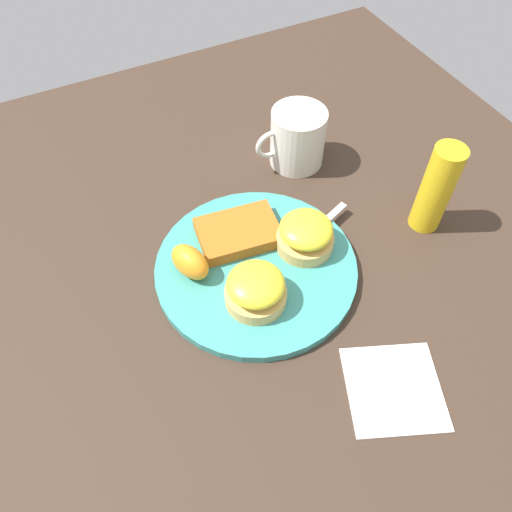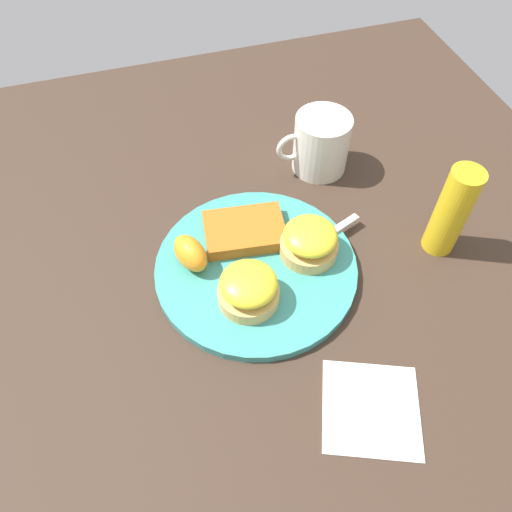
{
  "view_description": "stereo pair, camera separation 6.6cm",
  "coord_description": "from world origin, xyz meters",
  "px_view_note": "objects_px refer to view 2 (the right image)",
  "views": [
    {
      "loc": [
        0.18,
        0.36,
        0.56
      ],
      "look_at": [
        0.0,
        0.0,
        0.03
      ],
      "focal_mm": 35.0,
      "sensor_mm": 36.0,
      "label": 1
    },
    {
      "loc": [
        0.12,
        0.38,
        0.56
      ],
      "look_at": [
        0.0,
        0.0,
        0.03
      ],
      "focal_mm": 35.0,
      "sensor_mm": 36.0,
      "label": 2
    }
  ],
  "objects_px": {
    "sandwich_benedict_left": "(248,288)",
    "fork": "(289,260)",
    "sandwich_benedict_right": "(310,241)",
    "cup": "(320,144)",
    "orange_wedge": "(190,253)",
    "condiment_bottle": "(452,212)",
    "hashbrown_patty": "(242,231)"
  },
  "relations": [
    {
      "from": "sandwich_benedict_left",
      "to": "fork",
      "type": "bearing_deg",
      "value": -149.52
    },
    {
      "from": "hashbrown_patty",
      "to": "orange_wedge",
      "type": "bearing_deg",
      "value": 18.45
    },
    {
      "from": "fork",
      "to": "sandwich_benedict_left",
      "type": "bearing_deg",
      "value": 30.48
    },
    {
      "from": "fork",
      "to": "cup",
      "type": "height_order",
      "value": "cup"
    },
    {
      "from": "sandwich_benedict_right",
      "to": "fork",
      "type": "height_order",
      "value": "sandwich_benedict_right"
    },
    {
      "from": "sandwich_benedict_left",
      "to": "cup",
      "type": "xyz_separation_m",
      "value": [
        -0.18,
        -0.22,
        0.01
      ]
    },
    {
      "from": "condiment_bottle",
      "to": "hashbrown_patty",
      "type": "bearing_deg",
      "value": -18.12
    },
    {
      "from": "sandwich_benedict_right",
      "to": "fork",
      "type": "distance_m",
      "value": 0.04
    },
    {
      "from": "sandwich_benedict_left",
      "to": "sandwich_benedict_right",
      "type": "relative_size",
      "value": 1.0
    },
    {
      "from": "sandwich_benedict_left",
      "to": "sandwich_benedict_right",
      "type": "distance_m",
      "value": 0.11
    },
    {
      "from": "sandwich_benedict_left",
      "to": "sandwich_benedict_right",
      "type": "xyz_separation_m",
      "value": [
        -0.1,
        -0.05,
        0.0
      ]
    },
    {
      "from": "hashbrown_patty",
      "to": "orange_wedge",
      "type": "distance_m",
      "value": 0.08
    },
    {
      "from": "sandwich_benedict_right",
      "to": "cup",
      "type": "distance_m",
      "value": 0.19
    },
    {
      "from": "orange_wedge",
      "to": "cup",
      "type": "relative_size",
      "value": 0.51
    },
    {
      "from": "fork",
      "to": "hashbrown_patty",
      "type": "bearing_deg",
      "value": -51.56
    },
    {
      "from": "sandwich_benedict_right",
      "to": "fork",
      "type": "relative_size",
      "value": 0.37
    },
    {
      "from": "orange_wedge",
      "to": "hashbrown_patty",
      "type": "bearing_deg",
      "value": -161.55
    },
    {
      "from": "hashbrown_patty",
      "to": "cup",
      "type": "xyz_separation_m",
      "value": [
        -0.16,
        -0.12,
        0.02
      ]
    },
    {
      "from": "sandwich_benedict_right",
      "to": "hashbrown_patty",
      "type": "xyz_separation_m",
      "value": [
        0.08,
        -0.05,
        -0.01
      ]
    },
    {
      "from": "sandwich_benedict_right",
      "to": "fork",
      "type": "bearing_deg",
      "value": 13.78
    },
    {
      "from": "fork",
      "to": "cup",
      "type": "distance_m",
      "value": 0.21
    },
    {
      "from": "sandwich_benedict_right",
      "to": "orange_wedge",
      "type": "bearing_deg",
      "value": -10.29
    },
    {
      "from": "hashbrown_patty",
      "to": "condiment_bottle",
      "type": "height_order",
      "value": "condiment_bottle"
    },
    {
      "from": "sandwich_benedict_right",
      "to": "orange_wedge",
      "type": "height_order",
      "value": "sandwich_benedict_right"
    },
    {
      "from": "hashbrown_patty",
      "to": "orange_wedge",
      "type": "height_order",
      "value": "orange_wedge"
    },
    {
      "from": "sandwich_benedict_right",
      "to": "cup",
      "type": "height_order",
      "value": "cup"
    },
    {
      "from": "orange_wedge",
      "to": "fork",
      "type": "xyz_separation_m",
      "value": [
        -0.13,
        0.04,
        -0.02
      ]
    },
    {
      "from": "sandwich_benedict_right",
      "to": "condiment_bottle",
      "type": "xyz_separation_m",
      "value": [
        -0.19,
        0.03,
        0.03
      ]
    },
    {
      "from": "fork",
      "to": "orange_wedge",
      "type": "bearing_deg",
      "value": -15.76
    },
    {
      "from": "sandwich_benedict_left",
      "to": "fork",
      "type": "height_order",
      "value": "sandwich_benedict_left"
    },
    {
      "from": "orange_wedge",
      "to": "cup",
      "type": "bearing_deg",
      "value": -149.34
    },
    {
      "from": "sandwich_benedict_right",
      "to": "sandwich_benedict_left",
      "type": "bearing_deg",
      "value": 25.91
    }
  ]
}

